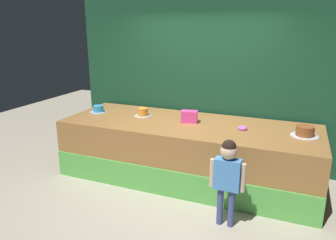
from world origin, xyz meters
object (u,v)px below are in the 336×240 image
object	(u,v)px
cake_center	(143,113)
child_figure	(228,171)
pink_box	(189,117)
donut	(242,128)
cake_left	(98,109)
cake_right	(305,132)

from	to	relation	value
cake_center	child_figure	bearing A→B (deg)	-34.79
pink_box	cake_center	world-z (taller)	pink_box
pink_box	donut	size ratio (longest dim) A/B	1.83
child_figure	donut	size ratio (longest dim) A/B	8.12
pink_box	cake_left	distance (m)	1.61
donut	child_figure	bearing A→B (deg)	-88.64
cake_right	pink_box	bearing A→B (deg)	178.91
child_figure	cake_center	xyz separation A→B (m)	(-1.63, 1.13, 0.24)
donut	cake_center	distance (m)	1.61
donut	cake_center	bearing A→B (deg)	176.40
pink_box	cake_left	world-z (taller)	pink_box
donut	cake_left	distance (m)	2.41
child_figure	donut	distance (m)	1.05
donut	cake_left	xyz separation A→B (m)	(-2.41, 0.04, 0.03)
child_figure	pink_box	distance (m)	1.39
cake_left	cake_right	xyz separation A→B (m)	(3.22, -0.02, 0.01)
pink_box	cake_right	bearing A→B (deg)	-1.09
donut	cake_right	bearing A→B (deg)	1.56
cake_left	cake_center	world-z (taller)	cake_center
pink_box	cake_left	size ratio (longest dim) A/B	0.84
cake_left	child_figure	bearing A→B (deg)	-23.75
donut	cake_left	world-z (taller)	cake_left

